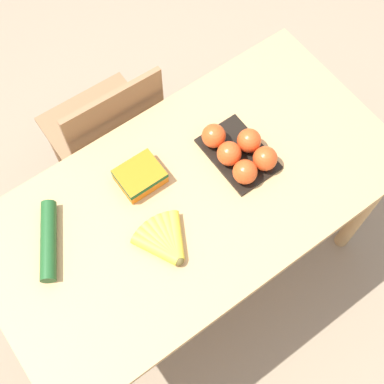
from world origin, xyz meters
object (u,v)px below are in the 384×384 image
Objects in this scene: tomato_pack at (240,152)px; cucumber_near at (48,241)px; chair at (109,136)px; carrot_bag at (140,176)px; banana_bunch at (165,241)px.

cucumber_near is at bearing 170.60° from tomato_pack.
cucumber_near is (-0.66, 0.11, -0.02)m from tomato_pack.
tomato_pack is (0.24, -0.51, 0.35)m from chair.
carrot_bag is at bearing 2.87° from cucumber_near.
chair is 4.97× the size of banana_bunch.
carrot_bag is 0.35m from cucumber_near.
tomato_pack is at bearing 15.42° from banana_bunch.
tomato_pack is 1.05× the size of cucumber_near.
tomato_pack reaches higher than banana_bunch.
banana_bunch is at bearing -164.58° from tomato_pack.
chair is 0.52m from carrot_bag.
cucumber_near is at bearing -177.13° from carrot_bag.
tomato_pack is 0.67m from cucumber_near.
cucumber_near is (-0.35, -0.02, -0.01)m from carrot_bag.
tomato_pack is at bearing -22.23° from carrot_bag.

